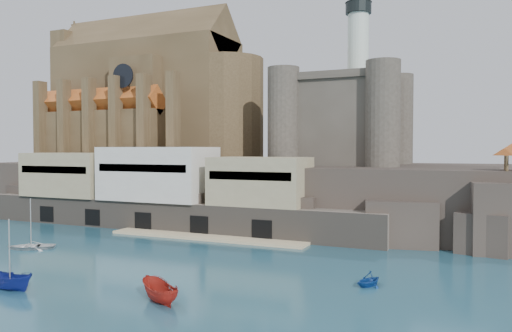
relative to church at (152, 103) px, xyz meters
name	(u,v)px	position (x,y,z in m)	size (l,w,h in m)	color
ground	(110,264)	(24.13, -41.85, -22.13)	(300.00, 300.00, 0.00)	navy
promontory	(254,191)	(23.94, -2.48, -17.20)	(100.00, 36.00, 10.00)	#29231F
quay	(156,190)	(13.94, -18.78, -16.06)	(70.00, 12.00, 13.05)	#695F54
church	(152,103)	(0.00, 0.00, 0.00)	(47.00, 25.93, 30.51)	#4A3922
castle_keep	(344,116)	(40.21, -0.78, -3.81)	(21.20, 21.20, 29.30)	#413C33
boat_2	(10,289)	(22.64, -53.48, -22.13)	(1.96, 2.01, 5.21)	navy
boat_5	(159,301)	(37.08, -50.94, -22.13)	(2.00, 2.06, 5.32)	#A8261B
boat_6	(31,249)	(9.30, -39.22, -22.13)	(4.09, 1.19, 5.72)	silver
boat_7	(369,285)	(52.12, -39.00, -22.13)	(2.81, 1.72, 3.26)	navy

